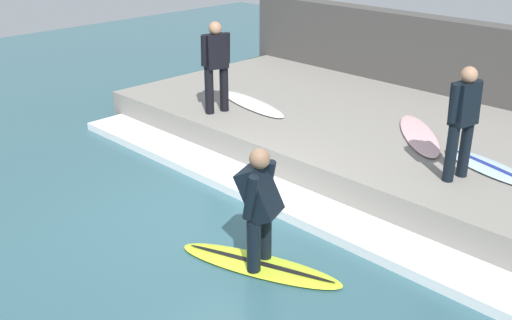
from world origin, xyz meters
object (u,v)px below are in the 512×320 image
at_px(surfer_waiting_near, 216,62).
at_px(surfboard_waiting_near, 252,104).
at_px(surfboard_spare, 419,135).
at_px(surfer_riding, 259,202).
at_px(surfboard_waiting_far, 490,167).
at_px(surfboard_riding, 259,265).
at_px(surfer_waiting_far, 463,117).

xyz_separation_m(surfer_waiting_near, surfboard_waiting_near, (0.70, -0.17, -0.87)).
xyz_separation_m(surfer_waiting_near, surfboard_spare, (1.46, -3.22, -0.87)).
distance_m(surfer_riding, surfboard_waiting_far, 3.65).
distance_m(surfboard_waiting_near, surfboard_spare, 3.14).
relative_size(surfboard_riding, surfboard_spare, 1.20).
bearing_deg(surfboard_waiting_near, surfboard_riding, -133.69).
bearing_deg(surfboard_waiting_far, surfer_waiting_far, 161.16).
relative_size(surfer_waiting_far, surfboard_spare, 0.88).
relative_size(surfboard_riding, surfer_waiting_near, 1.31).
relative_size(surfer_riding, surfboard_waiting_near, 0.74).
xyz_separation_m(surfer_waiting_far, surfboard_spare, (1.05, 1.17, -0.84)).
bearing_deg(surfboard_riding, surfboard_waiting_far, -18.29).
height_order(surfer_waiting_far, surfboard_spare, surfer_waiting_far).
height_order(surfer_waiting_near, surfboard_spare, surfer_waiting_near).
bearing_deg(surfboard_riding, surfer_waiting_far, -18.16).
height_order(surfboard_riding, surfboard_waiting_near, surfboard_waiting_near).
bearing_deg(surfer_waiting_far, surfer_riding, 161.84).
height_order(surfboard_waiting_near, surfer_waiting_far, surfer_waiting_far).
height_order(surfer_riding, surfboard_spare, surfer_riding).
relative_size(surfboard_riding, surfboard_waiting_far, 1.25).
distance_m(surfboard_waiting_near, surfboard_waiting_far, 4.44).
height_order(surfer_riding, surfer_waiting_far, surfer_waiting_far).
bearing_deg(surfboard_spare, surfer_waiting_far, -131.90).
relative_size(surfboard_waiting_far, surfboard_spare, 0.96).
xyz_separation_m(surfboard_waiting_near, surfboard_spare, (0.75, -3.05, 0.00)).
height_order(surfboard_riding, surfer_waiting_near, surfer_waiting_near).
distance_m(surfer_riding, surfer_waiting_far, 3.04).
relative_size(surfboard_waiting_near, surfboard_waiting_far, 1.17).
bearing_deg(surfer_riding, surfboard_waiting_near, 46.31).
bearing_deg(surfboard_spare, surfboard_riding, -176.46).
xyz_separation_m(surfer_waiting_near, surfboard_waiting_far, (1.02, -4.60, -0.87)).
relative_size(surfer_riding, surfboard_waiting_far, 0.87).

